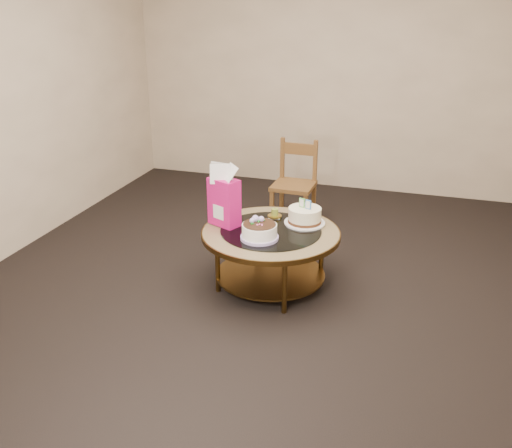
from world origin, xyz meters
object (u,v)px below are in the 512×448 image
(coffee_table, at_px, (271,240))
(decorated_cake, at_px, (259,232))
(dining_chair, at_px, (295,184))
(gift_bag, at_px, (224,196))
(cream_cake, at_px, (305,216))

(coffee_table, bearing_deg, decorated_cake, -101.41)
(decorated_cake, distance_m, dining_chair, 1.42)
(gift_bag, xyz_separation_m, dining_chair, (0.23, 1.24, -0.28))
(decorated_cake, bearing_deg, gift_bag, 151.84)
(coffee_table, relative_size, decorated_cake, 3.78)
(decorated_cake, xyz_separation_m, dining_chair, (-0.09, 1.41, -0.10))
(gift_bag, bearing_deg, coffee_table, 24.14)
(cream_cake, xyz_separation_m, gift_bag, (-0.57, -0.20, 0.17))
(decorated_cake, height_order, gift_bag, gift_bag)
(cream_cake, bearing_deg, gift_bag, -138.26)
(coffee_table, relative_size, cream_cake, 3.33)
(coffee_table, distance_m, decorated_cake, 0.22)
(gift_bag, relative_size, dining_chair, 0.57)
(cream_cake, distance_m, dining_chair, 1.10)
(cream_cake, distance_m, gift_bag, 0.62)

